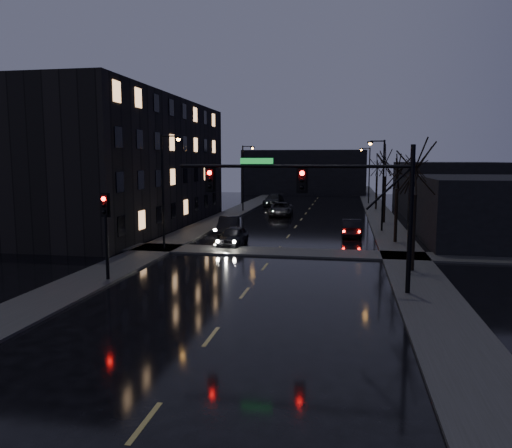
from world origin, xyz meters
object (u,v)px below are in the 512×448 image
at_px(oncoming_car_d, 274,200).
at_px(oncoming_car_c, 281,209).
at_px(oncoming_car_b, 228,226).
at_px(lead_car, 351,227).
at_px(oncoming_car_a, 233,236).

bearing_deg(oncoming_car_d, oncoming_car_c, -74.48).
xyz_separation_m(oncoming_car_b, oncoming_car_d, (-0.04, 26.90, 0.04)).
relative_size(oncoming_car_d, lead_car, 1.22).
height_order(oncoming_car_d, lead_car, oncoming_car_d).
bearing_deg(oncoming_car_a, oncoming_car_b, 109.34).
bearing_deg(oncoming_car_b, oncoming_car_a, -80.64).
height_order(oncoming_car_b, lead_car, oncoming_car_b).
xyz_separation_m(oncoming_car_a, oncoming_car_b, (-1.63, 5.39, 0.04)).
relative_size(oncoming_car_a, oncoming_car_d, 0.77).
relative_size(oncoming_car_a, oncoming_car_b, 0.91).
distance_m(oncoming_car_a, oncoming_car_b, 5.64).
bearing_deg(oncoming_car_b, oncoming_car_d, 82.64).
distance_m(oncoming_car_b, lead_car, 10.31).
height_order(oncoming_car_c, lead_car, oncoming_car_c).
xyz_separation_m(oncoming_car_c, oncoming_car_d, (-2.62, 12.11, 0.02)).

